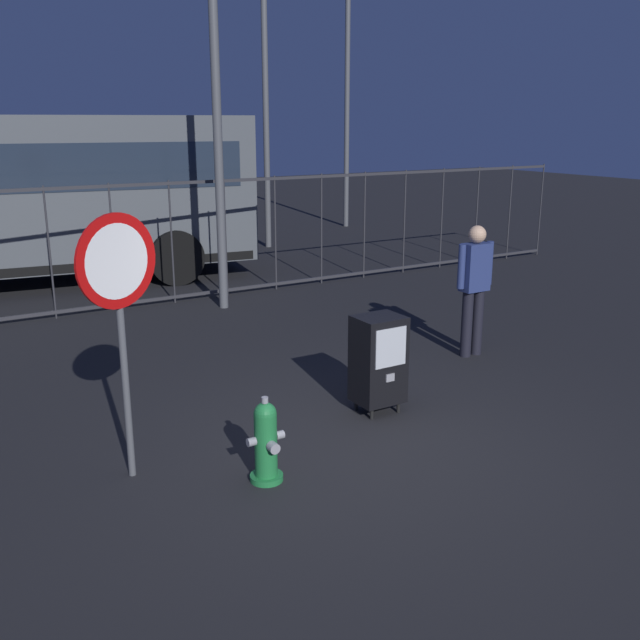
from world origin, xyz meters
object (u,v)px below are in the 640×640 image
at_px(stop_sign, 119,292).
at_px(street_light_far_right, 213,6).
at_px(fire_hydrant, 266,442).
at_px(street_light_far_left, 264,42).
at_px(pedestrian, 474,283).
at_px(street_light_near_right, 347,63).
at_px(newspaper_box_primary, 378,359).

height_order(stop_sign, street_light_far_right, street_light_far_right).
height_order(fire_hydrant, street_light_far_right, street_light_far_right).
bearing_deg(fire_hydrant, street_light_far_left, 62.67).
bearing_deg(pedestrian, street_light_near_right, 64.63).
height_order(fire_hydrant, newspaper_box_primary, newspaper_box_primary).
distance_m(stop_sign, street_light_far_right, 6.38).
height_order(newspaper_box_primary, pedestrian, pedestrian).
xyz_separation_m(fire_hydrant, stop_sign, (-0.93, 0.66, 1.25)).
distance_m(fire_hydrant, street_light_far_left, 12.30).
bearing_deg(fire_hydrant, pedestrian, 23.20).
bearing_deg(street_light_near_right, newspaper_box_primary, -121.85).
relative_size(newspaper_box_primary, street_light_far_left, 0.13).
bearing_deg(newspaper_box_primary, street_light_near_right, 58.15).
bearing_deg(stop_sign, pedestrian, 11.43).
bearing_deg(fire_hydrant, street_light_far_right, 69.62).
bearing_deg(street_light_near_right, street_light_far_left, -150.81).
xyz_separation_m(stop_sign, street_light_far_left, (6.24, 9.60, 2.98)).
relative_size(fire_hydrant, street_light_near_right, 0.10).
height_order(street_light_far_left, street_light_far_right, street_light_far_left).
bearing_deg(newspaper_box_primary, pedestrian, 22.91).
bearing_deg(fire_hydrant, newspaper_box_primary, 23.57).
bearing_deg(newspaper_box_primary, fire_hydrant, -156.43).
distance_m(newspaper_box_primary, street_light_far_left, 10.97).
bearing_deg(street_light_near_right, street_light_far_right, -135.16).
height_order(fire_hydrant, street_light_near_right, street_light_near_right).
distance_m(newspaper_box_primary, pedestrian, 2.32).
xyz_separation_m(pedestrian, street_light_far_right, (-1.72, 3.89, 3.56)).
xyz_separation_m(pedestrian, street_light_near_right, (5.03, 10.60, 3.47)).
xyz_separation_m(fire_hydrant, street_light_near_right, (8.79, 12.21, 4.06)).
bearing_deg(stop_sign, street_light_far_right, 58.38).
bearing_deg(street_light_far_left, fire_hydrant, -117.33).
xyz_separation_m(fire_hydrant, pedestrian, (3.76, 1.61, 0.60)).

